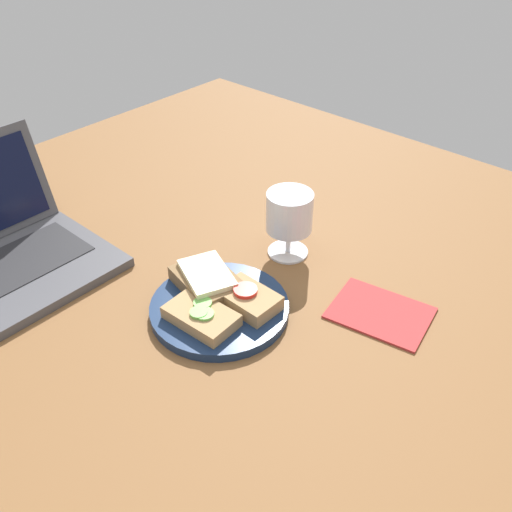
{
  "coord_description": "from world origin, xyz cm",
  "views": [
    {
      "loc": [
        -51.38,
        -53.43,
        62.47
      ],
      "look_at": [
        3.79,
        -4.13,
        8.0
      ],
      "focal_mm": 40.0,
      "sensor_mm": 36.0,
      "label": 1
    }
  ],
  "objects_px": {
    "wine_glass": "(289,215)",
    "napkin": "(380,313)",
    "sandwich_with_cheese": "(207,280)",
    "plate": "(220,308)",
    "sandwich_with_cucumber": "(201,316)",
    "sandwich_with_tomato": "(248,299)",
    "laptop": "(1,252)"
  },
  "relations": [
    {
      "from": "wine_glass",
      "to": "napkin",
      "type": "height_order",
      "value": "wine_glass"
    },
    {
      "from": "sandwich_with_cheese",
      "to": "napkin",
      "type": "xyz_separation_m",
      "value": [
        0.15,
        -0.23,
        -0.03
      ]
    },
    {
      "from": "plate",
      "to": "sandwich_with_cucumber",
      "type": "bearing_deg",
      "value": -170.71
    },
    {
      "from": "sandwich_with_cucumber",
      "to": "wine_glass",
      "type": "distance_m",
      "value": 0.24
    },
    {
      "from": "wine_glass",
      "to": "sandwich_with_tomato",
      "type": "bearing_deg",
      "value": -161.51
    },
    {
      "from": "plate",
      "to": "wine_glass",
      "type": "distance_m",
      "value": 0.21
    },
    {
      "from": "sandwich_with_cheese",
      "to": "napkin",
      "type": "distance_m",
      "value": 0.27
    },
    {
      "from": "sandwich_with_cucumber",
      "to": "plate",
      "type": "bearing_deg",
      "value": 9.29
    },
    {
      "from": "sandwich_with_cucumber",
      "to": "sandwich_with_cheese",
      "type": "distance_m",
      "value": 0.08
    },
    {
      "from": "plate",
      "to": "laptop",
      "type": "xyz_separation_m",
      "value": [
        -0.17,
        0.35,
        0.03
      ]
    },
    {
      "from": "sandwich_with_tomato",
      "to": "wine_glass",
      "type": "height_order",
      "value": "wine_glass"
    },
    {
      "from": "sandwich_with_cheese",
      "to": "laptop",
      "type": "distance_m",
      "value": 0.35
    },
    {
      "from": "sandwich_with_tomato",
      "to": "napkin",
      "type": "relative_size",
      "value": 0.63
    },
    {
      "from": "sandwich_with_cucumber",
      "to": "sandwich_with_cheese",
      "type": "height_order",
      "value": "sandwich_with_cheese"
    },
    {
      "from": "sandwich_with_tomato",
      "to": "wine_glass",
      "type": "bearing_deg",
      "value": 18.49
    },
    {
      "from": "sandwich_with_tomato",
      "to": "laptop",
      "type": "bearing_deg",
      "value": 117.06
    },
    {
      "from": "plate",
      "to": "sandwich_with_tomato",
      "type": "relative_size",
      "value": 2.31
    },
    {
      "from": "sandwich_with_cucumber",
      "to": "napkin",
      "type": "height_order",
      "value": "sandwich_with_cucumber"
    },
    {
      "from": "sandwich_with_cheese",
      "to": "plate",
      "type": "bearing_deg",
      "value": -110.8
    },
    {
      "from": "plate",
      "to": "sandwich_with_cucumber",
      "type": "height_order",
      "value": "sandwich_with_cucumber"
    },
    {
      "from": "laptop",
      "to": "napkin",
      "type": "bearing_deg",
      "value": -58.47
    },
    {
      "from": "sandwich_with_tomato",
      "to": "laptop",
      "type": "xyz_separation_m",
      "value": [
        -0.19,
        0.38,
        0.01
      ]
    },
    {
      "from": "napkin",
      "to": "sandwich_with_tomato",
      "type": "bearing_deg",
      "value": 130.93
    },
    {
      "from": "laptop",
      "to": "wine_glass",
      "type": "bearing_deg",
      "value": -42.34
    },
    {
      "from": "sandwich_with_cucumber",
      "to": "napkin",
      "type": "relative_size",
      "value": 0.74
    },
    {
      "from": "laptop",
      "to": "plate",
      "type": "bearing_deg",
      "value": -64.37
    },
    {
      "from": "sandwich_with_cucumber",
      "to": "sandwich_with_cheese",
      "type": "xyz_separation_m",
      "value": [
        0.06,
        0.05,
        0.0
      ]
    },
    {
      "from": "wine_glass",
      "to": "laptop",
      "type": "xyz_separation_m",
      "value": [
        -0.36,
        0.33,
        -0.04
      ]
    },
    {
      "from": "sandwich_with_cheese",
      "to": "laptop",
      "type": "bearing_deg",
      "value": 120.93
    },
    {
      "from": "plate",
      "to": "wine_glass",
      "type": "bearing_deg",
      "value": 5.95
    },
    {
      "from": "sandwich_with_cucumber",
      "to": "sandwich_with_tomato",
      "type": "distance_m",
      "value": 0.08
    },
    {
      "from": "plate",
      "to": "napkin",
      "type": "xyz_separation_m",
      "value": [
        0.16,
        -0.19,
        -0.01
      ]
    }
  ]
}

